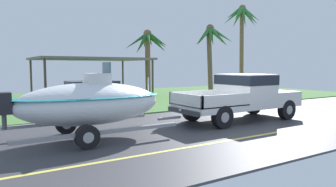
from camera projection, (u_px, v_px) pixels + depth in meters
ground at (127, 103)px, 18.44m from camera, size 36.00×22.00×0.11m
pickup_truck_towing at (245, 94)px, 12.61m from camera, size 5.53×2.07×1.85m
boat_on_trailer at (90, 103)px, 9.21m from camera, size 5.68×2.40×2.29m
parked_sedan_near at (95, 94)px, 17.09m from camera, size 4.65×1.90×1.38m
carport_awning at (91, 60)px, 21.39m from camera, size 7.45×5.46×2.75m
palm_tree_near_left at (149, 46)px, 22.61m from camera, size 3.31×3.13×4.86m
palm_tree_near_right at (242, 23)px, 24.45m from camera, size 3.30×2.86×7.01m
palm_tree_far_left at (211, 41)px, 22.45m from camera, size 3.41×2.84×5.20m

